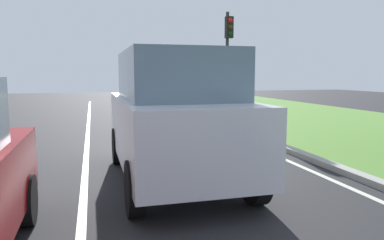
{
  "coord_description": "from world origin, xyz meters",
  "views": [
    {
      "loc": [
        -0.52,
        2.91,
        1.88
      ],
      "look_at": [
        0.94,
        8.32,
        1.2
      ],
      "focal_mm": 34.72,
      "sensor_mm": 36.0,
      "label": 1
    }
  ],
  "objects": [
    {
      "name": "curb_right",
      "position": [
        4.1,
        14.0,
        0.06
      ],
      "size": [
        0.24,
        48.0,
        0.12
      ],
      "primitive_type": "cube",
      "color": "#9E9B93",
      "rests_on": "ground"
    },
    {
      "name": "grass_verge_right",
      "position": [
        8.5,
        14.0,
        0.03
      ],
      "size": [
        9.0,
        48.0,
        0.06
      ],
      "primitive_type": "cube",
      "color": "#548433",
      "rests_on": "ground"
    },
    {
      "name": "traffic_light_near_right",
      "position": [
        5.19,
        18.14,
        3.1
      ],
      "size": [
        0.32,
        0.5,
        4.55
      ],
      "color": "#2D2D2D",
      "rests_on": "ground"
    },
    {
      "name": "lane_line_right_edge",
      "position": [
        3.6,
        14.0,
        0.0
      ],
      "size": [
        0.12,
        32.0,
        0.01
      ],
      "primitive_type": "cube",
      "color": "silver",
      "rests_on": "ground"
    },
    {
      "name": "car_suv_ahead",
      "position": [
        0.86,
        9.24,
        1.17
      ],
      "size": [
        1.99,
        4.51,
        2.28
      ],
      "rotation": [
        0.0,
        0.0,
        0.01
      ],
      "color": "silver",
      "rests_on": "ground"
    },
    {
      "name": "ground_plane",
      "position": [
        0.0,
        14.0,
        0.0
      ],
      "size": [
        60.0,
        60.0,
        0.0
      ],
      "primitive_type": "plane",
      "color": "#262628"
    },
    {
      "name": "lane_line_center",
      "position": [
        -0.7,
        14.0,
        0.0
      ],
      "size": [
        0.12,
        32.0,
        0.01
      ],
      "primitive_type": "cube",
      "color": "silver",
      "rests_on": "ground"
    }
  ]
}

